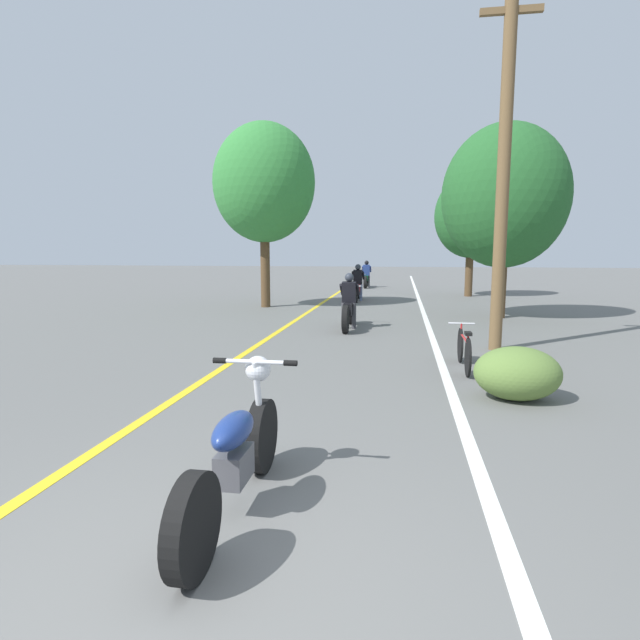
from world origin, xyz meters
The scene contains 13 objects.
ground_plane centered at (0.00, 0.00, 0.00)m, with size 120.00×120.00×0.00m, color #60605E.
lane_stripe_center centered at (-1.70, 13.11, 0.00)m, with size 0.14×48.00×0.01m, color yellow.
lane_stripe_edge centered at (1.91, 13.11, 0.00)m, with size 0.14×48.00×0.01m, color white.
utility_pole centered at (3.05, 7.87, 3.50)m, with size 1.10×0.24×6.82m.
roadside_tree_right_near centered at (4.03, 12.83, 3.45)m, with size 3.50×3.15×5.48m.
roadside_tree_right_far centered at (4.05, 19.86, 3.37)m, with size 3.04×2.74×5.14m.
roadside_tree_left centered at (-3.43, 14.49, 4.18)m, with size 3.45×3.11×6.18m.
roadside_bush centered at (2.72, 4.45, 0.35)m, with size 1.10×0.88×0.70m.
motorcycle_foreground centered at (0.02, 1.17, 0.44)m, with size 0.71×2.12×1.05m.
motorcycle_rider_lead centered at (-0.08, 10.12, 0.53)m, with size 0.50×2.19×1.39m.
motorcycle_rider_mid centered at (-0.47, 17.21, 0.54)m, with size 0.50×2.20×1.42m.
motorcycle_rider_far centered at (-0.63, 24.38, 0.54)m, with size 0.50×2.05×1.42m.
bicycle_parked centered at (2.24, 6.09, 0.33)m, with size 0.44×1.63×0.71m.
Camera 1 is at (1.20, -2.21, 1.93)m, focal length 28.00 mm.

